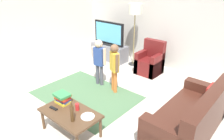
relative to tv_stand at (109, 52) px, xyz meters
name	(u,v)px	position (x,y,z in m)	size (l,w,h in m)	color
ground	(93,108)	(1.58, -2.30, -0.24)	(7.80, 7.80, 0.00)	beige
wall_back	(169,20)	(1.58, 0.70, 1.11)	(6.00, 0.12, 2.70)	silver
wall_left	(11,22)	(-1.42, -2.30, 1.11)	(0.12, 6.00, 2.70)	silver
area_rug	(86,95)	(1.09, -2.03, -0.24)	(2.20, 1.60, 0.01)	#4C724C
tv_stand	(109,52)	(0.00, 0.00, 0.00)	(1.20, 0.44, 0.50)	slate
tv	(109,33)	(0.00, -0.02, 0.60)	(1.10, 0.28, 0.71)	black
couch	(193,119)	(3.38, -1.73, 0.05)	(0.80, 1.80, 0.86)	#472319
armchair	(150,63)	(1.53, -0.04, 0.05)	(0.60, 0.60, 0.90)	maroon
floor_lamp	(135,12)	(0.82, 0.15, 1.30)	(0.36, 0.36, 1.78)	#262626
child_near_tv	(99,58)	(0.96, -1.45, 0.44)	(0.38, 0.18, 1.13)	#4C4C59
child_center	(114,64)	(1.45, -1.47, 0.44)	(0.34, 0.23, 1.14)	orange
coffee_table	(70,114)	(1.83, -3.04, 0.13)	(1.00, 0.60, 0.42)	#513823
book_stack	(63,98)	(1.52, -2.95, 0.28)	(0.28, 0.25, 0.19)	yellow
bottle	(72,113)	(2.05, -3.16, 0.32)	(0.06, 0.06, 0.34)	#4C3319
tv_remote	(54,108)	(1.55, -3.16, 0.19)	(0.17, 0.05, 0.02)	black
soda_can	(77,107)	(1.88, -2.92, 0.24)	(0.07, 0.07, 0.12)	red
plate	(88,117)	(2.15, -2.94, 0.18)	(0.22, 0.22, 0.02)	white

